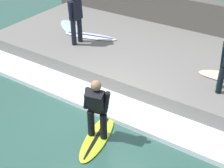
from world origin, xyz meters
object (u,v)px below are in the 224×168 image
Objects in this scene: surfboard_riding at (98,137)px; surfboard_waiting_near at (90,36)px; surfer_riding at (97,107)px; surfer_waiting_near at (76,16)px; surfboard_spare at (71,28)px.

surfboard_waiting_near reaches higher than surfboard_riding.
surfer_riding is 0.91× the size of surfer_waiting_near.
surfboard_spare is at bearing 48.62° from surfer_waiting_near.
surfer_riding is at bearing -135.45° from surfer_waiting_near.
surfboard_waiting_near is 1.03m from surfboard_spare.
surfboard_waiting_near is (3.63, 2.87, -0.35)m from surfer_riding.
surfer_riding is 0.83× the size of surfboard_spare.
surfboard_spare is (3.82, 3.88, 0.54)m from surfboard_riding.
surfboard_riding is at bearing -134.51° from surfboard_spare.
surfboard_spare is (3.82, 3.88, -0.35)m from surfer_riding.
surfboard_riding is at bearing -135.45° from surfer_waiting_near.
surfboard_spare is (0.19, 1.02, -0.00)m from surfboard_waiting_near.
surfboard_waiting_near is at bearing -100.41° from surfboard_spare.
surfer_waiting_near is 0.91× the size of surfboard_spare.
surfer_riding reaches higher than surfboard_waiting_near.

